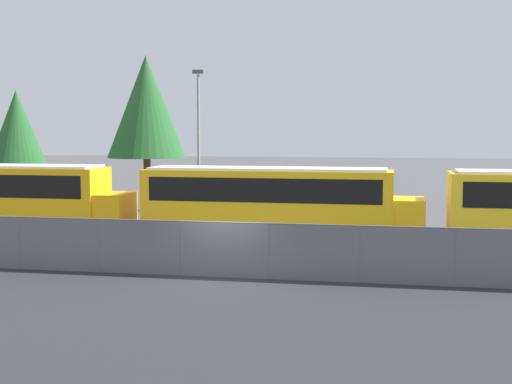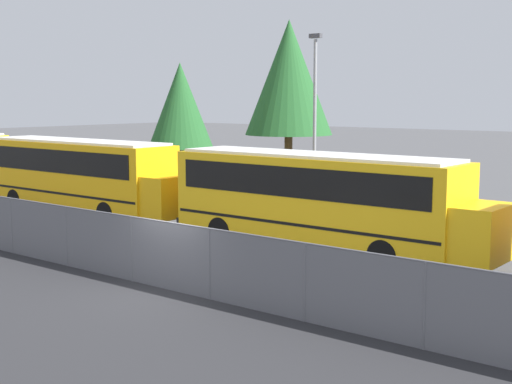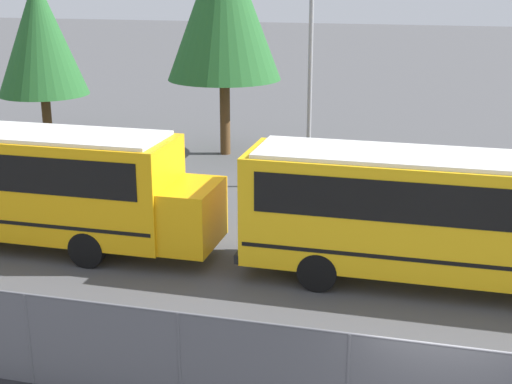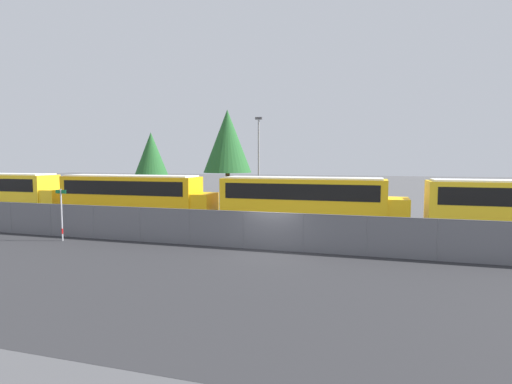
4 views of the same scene
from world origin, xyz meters
name	(u,v)px [view 4 (image 4 of 4)]	position (x,y,z in m)	size (l,w,h in m)	color
ground_plane	(273,250)	(0.00, 0.00, 0.00)	(200.00, 200.00, 0.00)	#4C4C4F
road_strip	(232,286)	(0.00, -6.00, 0.00)	(109.64, 12.00, 0.01)	#2B2B2D
fence	(273,231)	(0.00, 0.00, 0.98)	(75.71, 0.07, 1.92)	#9EA0A5
school_bus_0	(1,190)	(-25.25, 6.85, 2.01)	(11.99, 2.46, 3.39)	yellow
school_bus_1	(134,194)	(-12.25, 6.55, 2.01)	(11.99, 2.46, 3.39)	#EDA80F
school_bus_2	(306,198)	(0.58, 6.62, 2.01)	(11.99, 2.46, 3.39)	yellow
street_sign	(62,213)	(-11.82, -1.07, 1.54)	(0.70, 0.09, 2.91)	#B7B7BC
light_pole	(259,160)	(-4.85, 14.34, 4.49)	(0.60, 0.24, 8.20)	gray
tree_0	(151,157)	(-18.34, 19.16, 4.78)	(4.16, 4.16, 7.51)	#51381E
tree_1	(227,141)	(-9.24, 18.33, 6.35)	(4.79, 4.79, 9.48)	#51381E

